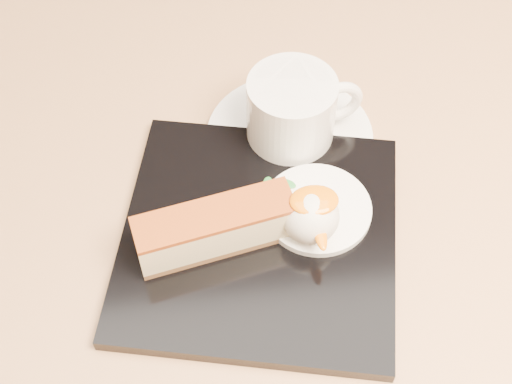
{
  "coord_description": "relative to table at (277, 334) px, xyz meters",
  "views": [
    {
      "loc": [
        -0.06,
        -0.3,
        1.22
      ],
      "look_at": [
        -0.02,
        0.03,
        0.76
      ],
      "focal_mm": 50.0,
      "sensor_mm": 36.0,
      "label": 1
    }
  ],
  "objects": [
    {
      "name": "saucer",
      "position": [
        0.02,
        0.12,
        0.16
      ],
      "size": [
        0.15,
        0.15,
        0.01
      ],
      "primitive_type": "cylinder",
      "color": "white",
      "rests_on": "table"
    },
    {
      "name": "ice_cream_scoop",
      "position": [
        0.02,
        0.01,
        0.19
      ],
      "size": [
        0.05,
        0.05,
        0.05
      ],
      "primitive_type": "sphere",
      "color": "white",
      "rests_on": "cream_smear"
    },
    {
      "name": "mango_sauce",
      "position": [
        0.03,
        0.01,
        0.21
      ],
      "size": [
        0.04,
        0.03,
        0.01
      ],
      "primitive_type": "ellipsoid",
      "color": "orange",
      "rests_on": "ice_cream_scoop"
    },
    {
      "name": "dessert_plate",
      "position": [
        -0.02,
        0.01,
        0.16
      ],
      "size": [
        0.27,
        0.27,
        0.01
      ],
      "primitive_type": "cube",
      "rotation": [
        0.0,
        0.0,
        -0.24
      ],
      "color": "black",
      "rests_on": "table"
    },
    {
      "name": "table",
      "position": [
        0.0,
        0.0,
        0.0
      ],
      "size": [
        0.8,
        0.8,
        0.72
      ],
      "color": "black",
      "rests_on": "ground"
    },
    {
      "name": "cream_smear",
      "position": [
        0.03,
        0.03,
        0.17
      ],
      "size": [
        0.09,
        0.09,
        0.01
      ],
      "primitive_type": "cylinder",
      "color": "white",
      "rests_on": "dessert_plate"
    },
    {
      "name": "mint_sprig",
      "position": [
        0.0,
        0.05,
        0.17
      ],
      "size": [
        0.03,
        0.02,
        0.0
      ],
      "color": "#287B30",
      "rests_on": "cream_smear"
    },
    {
      "name": "coffee_cup",
      "position": [
        0.03,
        0.12,
        0.2
      ],
      "size": [
        0.1,
        0.08,
        0.06
      ],
      "rotation": [
        0.0,
        0.0,
        0.11
      ],
      "color": "white",
      "rests_on": "saucer"
    },
    {
      "name": "cheesecake",
      "position": [
        -0.05,
        0.01,
        0.19
      ],
      "size": [
        0.13,
        0.06,
        0.04
      ],
      "rotation": [
        0.0,
        0.0,
        0.2
      ],
      "color": "brown",
      "rests_on": "dessert_plate"
    }
  ]
}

